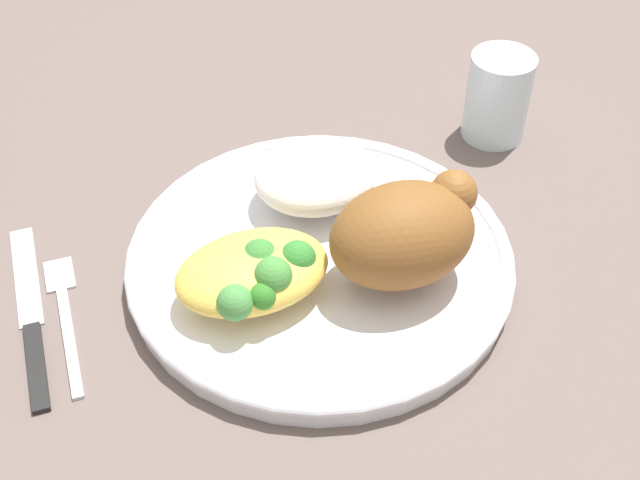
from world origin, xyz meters
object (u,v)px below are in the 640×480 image
mac_cheese_with_broccoli (256,272)px  water_glass (498,97)px  knife (31,326)px  plate (320,259)px  roasted_chicken (406,232)px  rice_pile (315,175)px  fork (65,314)px

mac_cheese_with_broccoli → water_glass: (0.28, 0.13, 0.00)m
water_glass → knife: bearing=-169.0°
plate → water_glass: 0.24m
roasted_chicken → mac_cheese_with_broccoli: 0.11m
rice_pile → water_glass: (0.20, 0.05, -0.00)m
plate → rice_pile: (0.02, 0.06, 0.03)m
plate → rice_pile: size_ratio=2.99×
rice_pile → knife: rice_pile is taller
mac_cheese_with_broccoli → fork: (-0.14, 0.05, -0.04)m
fork → plate: bearing=-7.0°
rice_pile → water_glass: 0.20m
roasted_chicken → fork: bearing=164.6°
water_glass → fork: bearing=-168.7°
roasted_chicken → rice_pile: bearing=105.7°
water_glass → plate: bearing=-153.9°
plate → knife: (-0.22, 0.02, -0.01)m
rice_pile → mac_cheese_with_broccoli: 0.12m
roasted_chicken → water_glass: 0.22m
plate → mac_cheese_with_broccoli: size_ratio=2.64×
fork → knife: size_ratio=0.75×
plate → knife: bearing=174.4°
roasted_chicken → rice_pile: size_ratio=1.18×
knife → rice_pile: bearing=9.2°
fork → knife: bearing=-174.3°
fork → water_glass: (0.41, 0.08, 0.04)m
roasted_chicken → mac_cheese_with_broccoli: bearing=169.5°
rice_pile → mac_cheese_with_broccoli: size_ratio=0.88×
plate → water_glass: water_glass is taller
plate → rice_pile: rice_pile is taller
rice_pile → fork: size_ratio=0.71×
plate → fork: bearing=173.0°
plate → mac_cheese_with_broccoli: 0.07m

